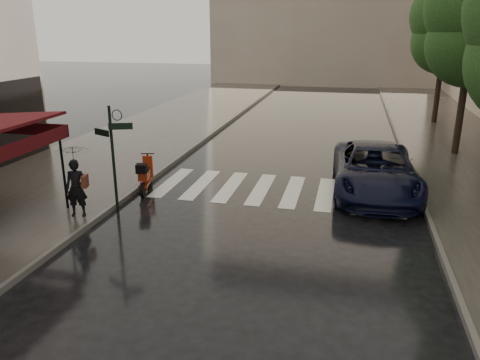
% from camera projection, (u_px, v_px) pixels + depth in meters
% --- Properties ---
extents(ground, '(120.00, 120.00, 0.00)m').
position_uv_depth(ground, '(104.00, 266.00, 10.49)').
color(ground, black).
rests_on(ground, ground).
extents(sidewalk_near, '(6.00, 60.00, 0.12)m').
position_uv_depth(sidewalk_near, '(143.00, 137.00, 22.56)').
color(sidewalk_near, '#38332D').
rests_on(sidewalk_near, ground).
extents(sidewalk_far, '(5.50, 60.00, 0.12)m').
position_uv_depth(sidewalk_far, '(474.00, 156.00, 19.33)').
color(sidewalk_far, '#38332D').
rests_on(sidewalk_far, ground).
extents(curb_near, '(0.12, 60.00, 0.16)m').
position_uv_depth(curb_near, '(204.00, 140.00, 21.89)').
color(curb_near, '#595651').
rests_on(curb_near, ground).
extents(curb_far, '(0.12, 60.00, 0.16)m').
position_uv_depth(curb_far, '(403.00, 151.00, 19.94)').
color(curb_far, '#595651').
rests_on(curb_far, ground).
extents(crosswalk, '(7.85, 3.20, 0.01)m').
position_uv_depth(crosswalk, '(277.00, 190.00, 15.39)').
color(crosswalk, silver).
rests_on(crosswalk, ground).
extents(signpost, '(1.17, 0.29, 3.10)m').
position_uv_depth(signpost, '(113.00, 151.00, 12.96)').
color(signpost, black).
rests_on(signpost, ground).
extents(tree_mid, '(3.80, 3.80, 8.34)m').
position_uv_depth(tree_mid, '(475.00, 14.00, 17.78)').
color(tree_mid, black).
rests_on(tree_mid, sidewalk_far).
extents(tree_far, '(3.80, 3.80, 8.16)m').
position_uv_depth(tree_far, '(447.00, 21.00, 24.26)').
color(tree_far, black).
rests_on(tree_far, sidewalk_far).
extents(pedestrian_with_umbrella, '(1.15, 1.17, 2.42)m').
position_uv_depth(pedestrian_with_umbrella, '(73.00, 160.00, 12.52)').
color(pedestrian_with_umbrella, black).
rests_on(pedestrian_with_umbrella, sidewalk_near).
extents(scooter, '(0.69, 1.68, 1.12)m').
position_uv_depth(scooter, '(145.00, 176.00, 15.14)').
color(scooter, black).
rests_on(scooter, ground).
extents(parked_car, '(2.81, 5.64, 1.54)m').
position_uv_depth(parked_car, '(375.00, 170.00, 14.94)').
color(parked_car, black).
rests_on(parked_car, ground).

